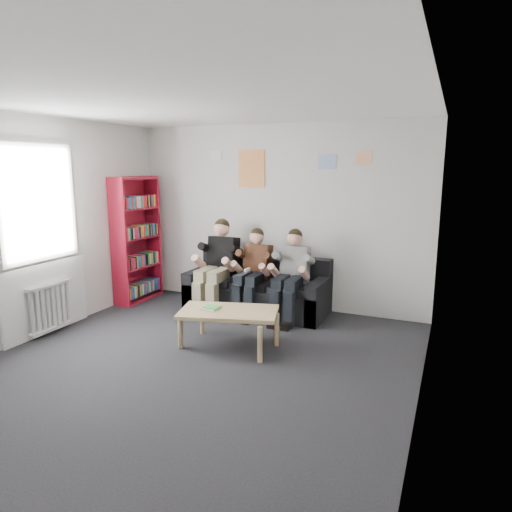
{
  "coord_description": "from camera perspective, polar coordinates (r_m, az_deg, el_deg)",
  "views": [
    {
      "loc": [
        2.43,
        -3.8,
        2.08
      ],
      "look_at": [
        0.19,
        1.3,
        0.99
      ],
      "focal_mm": 32.0,
      "sensor_mm": 36.0,
      "label": 1
    }
  ],
  "objects": [
    {
      "name": "sofa",
      "position": [
        6.7,
        0.21,
        -4.47
      ],
      "size": [
        2.04,
        0.84,
        0.79
      ],
      "color": "black",
      "rests_on": "ground"
    },
    {
      "name": "person_middle",
      "position": [
        6.45,
        -0.46,
        -2.08
      ],
      "size": [
        0.37,
        0.79,
        1.22
      ],
      "rotation": [
        0.0,
        0.0,
        -0.06
      ],
      "color": "#542C1C",
      "rests_on": "sofa"
    },
    {
      "name": "coffee_table",
      "position": [
        5.35,
        -3.44,
        -7.33
      ],
      "size": [
        1.12,
        0.62,
        0.45
      ],
      "rotation": [
        0.0,
        0.0,
        0.28
      ],
      "color": "tan",
      "rests_on": "ground"
    },
    {
      "name": "bookshelf",
      "position": [
        7.33,
        -14.66,
        2.01
      ],
      "size": [
        0.29,
        0.87,
        1.94
      ],
      "rotation": [
        0.0,
        0.0,
        -0.01
      ],
      "color": "maroon",
      "rests_on": "ground"
    },
    {
      "name": "poster_large",
      "position": [
        6.9,
        -0.56,
        10.84
      ],
      "size": [
        0.42,
        0.01,
        0.55
      ],
      "primitive_type": "cube",
      "color": "#E2B44F",
      "rests_on": "room_shell"
    },
    {
      "name": "game_cases",
      "position": [
        5.39,
        -5.69,
        -6.45
      ],
      "size": [
        0.2,
        0.16,
        0.03
      ],
      "rotation": [
        0.0,
        0.0,
        -0.1
      ],
      "color": "silver",
      "rests_on": "coffee_table"
    },
    {
      "name": "room_shell",
      "position": [
        4.57,
        -8.79,
        1.76
      ],
      "size": [
        5.0,
        5.0,
        5.0
      ],
      "color": "black",
      "rests_on": "ground"
    },
    {
      "name": "person_right",
      "position": [
        6.24,
        4.32,
        -2.49
      ],
      "size": [
        0.38,
        0.82,
        1.25
      ],
      "rotation": [
        0.0,
        0.0,
        0.02
      ],
      "color": "white",
      "rests_on": "sofa"
    },
    {
      "name": "poster_blue",
      "position": [
        6.51,
        8.9,
        11.57
      ],
      "size": [
        0.25,
        0.01,
        0.2
      ],
      "primitive_type": "cube",
      "color": "#4674EE",
      "rests_on": "room_shell"
    },
    {
      "name": "poster_sign",
      "position": [
        7.17,
        -5.04,
        12.41
      ],
      "size": [
        0.2,
        0.01,
        0.14
      ],
      "primitive_type": "cube",
      "color": "white",
      "rests_on": "room_shell"
    },
    {
      "name": "window",
      "position": [
        6.23,
        -25.22,
        0.3
      ],
      "size": [
        0.05,
        1.3,
        2.36
      ],
      "color": "white",
      "rests_on": "room_shell"
    },
    {
      "name": "person_left",
      "position": [
        6.68,
        -4.94,
        -1.3
      ],
      "size": [
        0.43,
        0.91,
        1.33
      ],
      "rotation": [
        0.0,
        0.0,
        -0.02
      ],
      "color": "black",
      "rests_on": "sofa"
    },
    {
      "name": "poster_pink",
      "position": [
        6.4,
        13.33,
        11.87
      ],
      "size": [
        0.22,
        0.01,
        0.18
      ],
      "primitive_type": "cube",
      "color": "#DE45A1",
      "rests_on": "room_shell"
    },
    {
      "name": "radiator",
      "position": [
        6.33,
        -24.27,
        -5.8
      ],
      "size": [
        0.1,
        0.64,
        0.6
      ],
      "color": "white",
      "rests_on": "ground"
    }
  ]
}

